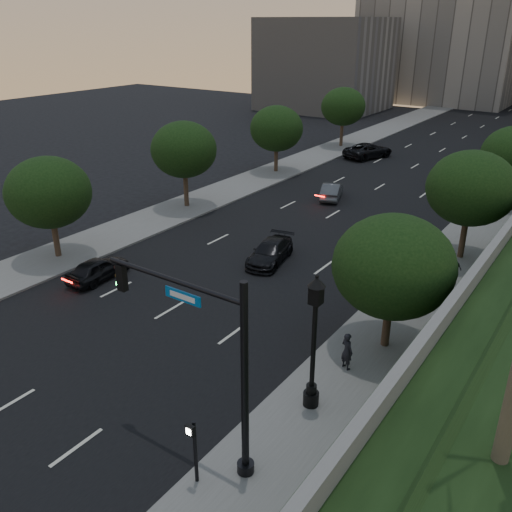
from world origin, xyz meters
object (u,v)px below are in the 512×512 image
Objects in this scene: sedan_near_left at (98,269)px; sedan_far_left at (368,150)px; street_lamp at (313,349)px; sedan_far_right at (444,179)px; pedestrian_b at (419,296)px; pedestrian_a at (347,351)px; traffic_signal_mast at (216,369)px; sedan_near_right at (270,252)px; pedestrian_c at (452,267)px; sedan_mid_left at (332,191)px.

sedan_far_left reaches higher than sedan_near_left.
street_lamp is 1.45× the size of sedan_near_left.
pedestrian_b is at bearing -83.97° from sedan_far_right.
pedestrian_a is (5.07, -29.93, 0.25)m from sedan_far_right.
sedan_near_right is (-7.54, 14.59, -3.02)m from traffic_signal_mast.
street_lamp reaches higher than sedan_far_right.
sedan_near_left is at bearing 153.74° from traffic_signal_mast.
pedestrian_c is at bearing 84.91° from street_lamp.
sedan_far_right is (-5.02, 32.84, -1.90)m from street_lamp.
pedestrian_a is (15.13, -36.37, 0.19)m from sedan_far_left.
sedan_near_right is (6.68, 7.58, -0.01)m from sedan_near_left.
sedan_near_right is 22.66m from sedan_far_right.
sedan_far_left is 3.23× the size of pedestrian_c.
pedestrian_a reaches higher than sedan_near_left.
pedestrian_a reaches higher than sedan_far_right.
traffic_signal_mast reaches higher than pedestrian_c.
sedan_far_right is 20.19m from pedestrian_c.
sedan_near_right is 10.43m from pedestrian_c.
sedan_far_right is at bearing -146.09° from sedan_mid_left.
sedan_far_right reaches higher than sedan_mid_left.
pedestrian_b reaches higher than sedan_near_right.
sedan_far_left is 30.39m from pedestrian_c.
pedestrian_a is (8.77, -7.57, 0.33)m from sedan_near_right.
street_lamp is at bearing 112.34° from pedestrian_a.
sedan_near_left is at bearing -143.09° from sedan_near_right.
pedestrian_c is (1.16, 10.72, 0.05)m from pedestrian_a.
sedan_mid_left is 16.51m from pedestrian_c.
sedan_mid_left is (-10.39, 28.18, -3.00)m from traffic_signal_mast.
pedestrian_b reaches higher than sedan_far_right.
sedan_mid_left reaches higher than sedan_near_right.
pedestrian_a reaches higher than sedan_mid_left.
pedestrian_a is (15.45, 0.00, 0.32)m from sedan_near_left.
pedestrian_b reaches higher than sedan_mid_left.
sedan_near_left is 0.90× the size of sedan_far_right.
sedan_far_left is (0.33, 36.38, 0.13)m from sedan_near_left.
sedan_far_right is at bearing -68.70° from pedestrian_c.
sedan_far_left reaches higher than sedan_far_right.
sedan_near_left is at bearing 108.86° from sedan_far_left.
sedan_far_right is 2.33× the size of pedestrian_b.
sedan_mid_left is at bearing -134.86° from sedan_far_right.
sedan_near_right is at bearing 20.92° from pedestrian_c.
pedestrian_c reaches higher than sedan_far_left.
street_lamp is at bearing -89.38° from sedan_far_right.
pedestrian_a is (1.24, 7.02, -2.69)m from traffic_signal_mast.
pedestrian_a reaches higher than sedan_near_right.
sedan_near_right is 2.54× the size of pedestrian_c.
pedestrian_c is at bearing 5.91° from sedan_near_right.
street_lamp is 1.31× the size of sedan_far_right.
sedan_far_left is 34.03m from pedestrian_b.
street_lamp is 1.26× the size of sedan_near_right.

